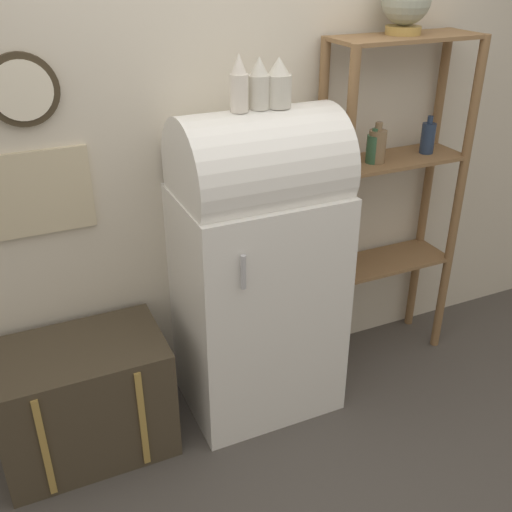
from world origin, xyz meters
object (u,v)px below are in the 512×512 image
at_px(suitcase_trunk, 85,399).
at_px(vase_right, 279,84).
at_px(refrigerator, 258,266).
at_px(globe, 406,2).
at_px(vase_center, 259,85).
at_px(vase_left, 239,85).

relative_size(suitcase_trunk, vase_right, 3.68).
height_order(refrigerator, globe, globe).
xyz_separation_m(refrigerator, vase_center, (0.01, 0.01, 0.88)).
height_order(vase_left, vase_right, vase_left).
bearing_deg(vase_center, globe, 8.98).
distance_m(suitcase_trunk, vase_left, 1.64).
bearing_deg(vase_left, refrigerator, 3.86).
height_order(globe, vase_right, globe).
bearing_deg(vase_center, vase_left, -172.24).
relative_size(vase_left, vase_center, 1.10).
bearing_deg(globe, refrigerator, -170.61).
relative_size(suitcase_trunk, globe, 2.85).
xyz_separation_m(globe, vase_center, (-0.83, -0.13, -0.29)).
relative_size(refrigerator, vase_right, 7.48).
bearing_deg(vase_right, suitcase_trunk, 179.86).
distance_m(vase_center, vase_right, 0.09).
height_order(globe, vase_center, globe).
height_order(suitcase_trunk, vase_right, vase_right).
bearing_deg(vase_right, vase_left, -178.51).
bearing_deg(vase_right, vase_center, 174.41).
distance_m(suitcase_trunk, globe, 2.44).
bearing_deg(suitcase_trunk, vase_left, -0.52).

